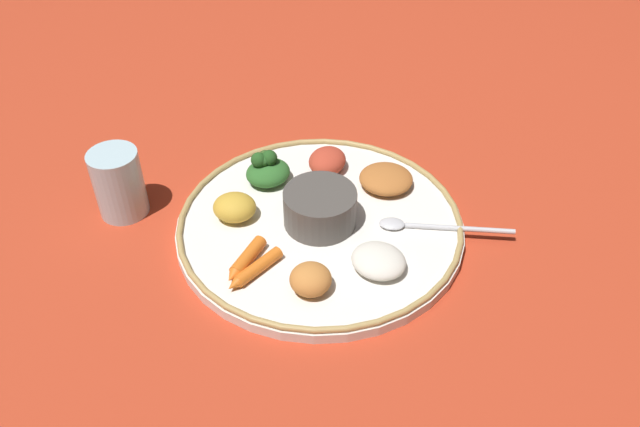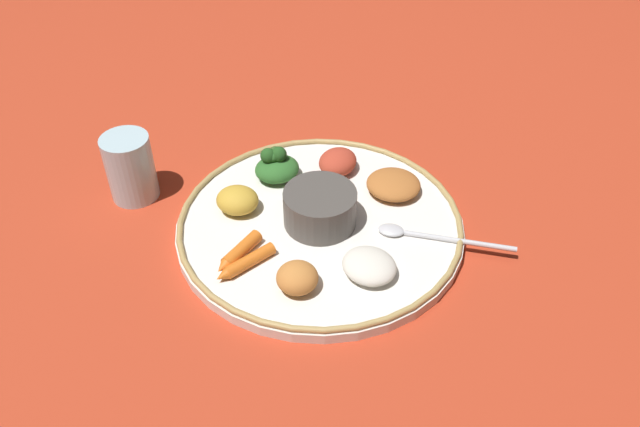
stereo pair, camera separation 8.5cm
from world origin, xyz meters
TOP-DOWN VIEW (x-y plane):
  - ground_plane at (0.00, 0.00)m, footprint 2.40×2.40m
  - platter at (0.00, 0.00)m, footprint 0.38×0.38m
  - platter_rim at (0.00, 0.00)m, footprint 0.38×0.38m
  - center_bowl at (0.00, 0.00)m, footprint 0.10×0.10m
  - spoon at (0.13, 0.05)m, footprint 0.17×0.07m
  - greens_pile at (-0.11, 0.05)m, footprint 0.08×0.08m
  - carrot_near_spoon at (-0.05, -0.11)m, footprint 0.02×0.08m
  - carrot_outer at (-0.03, -0.12)m, footprint 0.04×0.08m
  - mound_chickpea at (0.05, 0.11)m, footprint 0.09×0.09m
  - mound_berbere_red at (-0.04, 0.11)m, footprint 0.05×0.06m
  - mound_rice_white at (0.10, -0.05)m, footprint 0.08×0.07m
  - mound_squash at (0.04, -0.11)m, footprint 0.06×0.06m
  - mound_lentil_yellow at (-0.11, -0.04)m, footprint 0.07×0.07m
  - drinking_glass at (-0.26, -0.08)m, footprint 0.07×0.07m

SIDE VIEW (x-z plane):
  - ground_plane at x=0.00m, z-range 0.00..0.00m
  - platter at x=0.00m, z-range 0.00..0.01m
  - platter_rim at x=0.00m, z-range 0.01..0.02m
  - spoon at x=0.13m, z-range 0.01..0.02m
  - carrot_outer at x=-0.03m, z-range 0.01..0.03m
  - carrot_near_spoon at x=-0.05m, z-range 0.01..0.03m
  - mound_chickpea at x=0.05m, z-range 0.01..0.04m
  - mound_rice_white at x=0.10m, z-range 0.01..0.04m
  - mound_berbere_red at x=-0.04m, z-range 0.01..0.05m
  - mound_squash at x=0.04m, z-range 0.01..0.05m
  - mound_lentil_yellow at x=-0.11m, z-range 0.01..0.05m
  - greens_pile at x=-0.11m, z-range 0.01..0.06m
  - center_bowl at x=0.00m, z-range 0.02..0.07m
  - drinking_glass at x=-0.26m, z-range -0.01..0.09m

